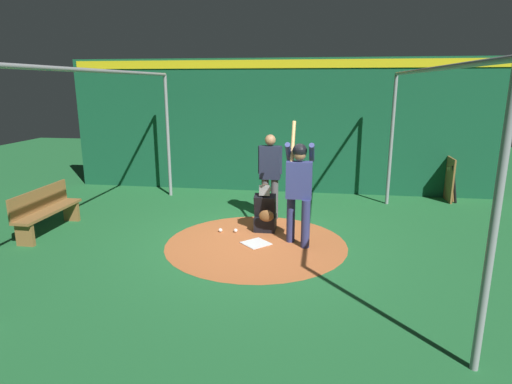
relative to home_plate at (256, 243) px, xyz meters
name	(u,v)px	position (x,y,z in m)	size (l,w,h in m)	color
ground_plane	(256,244)	(0.00, 0.00, -0.01)	(26.94, 26.94, 0.00)	#216633
dirt_circle	(256,244)	(0.00, 0.00, -0.01)	(3.20, 3.20, 0.01)	#B76033
home_plate	(256,243)	(0.00, 0.00, 0.00)	(0.42, 0.42, 0.01)	white
batter	(299,184)	(-0.11, 0.72, 1.08)	(0.68, 0.49, 2.13)	navy
catcher	(265,213)	(-0.72, 0.07, 0.35)	(0.58, 0.40, 0.94)	black
umpire	(270,172)	(-1.51, 0.06, 0.98)	(0.22, 0.49, 1.76)	#4C4C51
back_wall	(279,126)	(-3.96, 0.00, 1.69)	(0.22, 10.94, 3.37)	#145133
cage_frame	(256,122)	(0.00, 0.00, 2.12)	(6.20, 5.40, 3.00)	gray
bat_rack	(449,180)	(-3.71, 4.18, 0.48)	(0.94, 0.21, 1.05)	olive
bench	(46,210)	(-0.03, -4.02, 0.43)	(1.67, 0.36, 0.85)	olive
baseball_0	(220,230)	(-0.50, -0.76, 0.03)	(0.07, 0.07, 0.07)	white
baseball_1	(236,231)	(-0.53, -0.47, 0.03)	(0.07, 0.07, 0.07)	white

